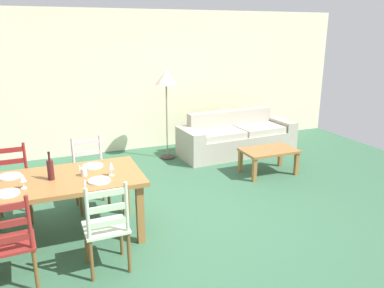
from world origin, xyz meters
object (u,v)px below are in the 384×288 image
(dining_chair_near_left, at_px, (10,244))
(standing_lamp, at_px, (166,83))
(wine_glass_near_left, at_px, (23,178))
(couch, at_px, (236,138))
(dining_table, at_px, (55,187))
(dining_chair_far_right, at_px, (90,173))
(coffee_table, at_px, (269,153))
(dining_chair_near_right, at_px, (107,227))
(dining_chair_far_left, at_px, (12,184))
(coffee_cup_primary, at_px, (84,172))
(wine_bottle, at_px, (50,169))
(wine_glass_near_right, at_px, (111,166))

(dining_chair_near_left, xyz_separation_m, standing_lamp, (2.51, 3.10, 0.93))
(wine_glass_near_left, height_order, couch, wine_glass_near_left)
(dining_table, bearing_deg, dining_chair_near_left, -119.83)
(dining_chair_near_left, bearing_deg, dining_chair_far_right, 59.36)
(dining_chair_near_left, bearing_deg, standing_lamp, 51.04)
(dining_chair_far_right, xyz_separation_m, coffee_table, (2.91, 0.18, -0.12))
(dining_chair_near_right, height_order, dining_chair_far_left, same)
(dining_table, height_order, dining_chair_near_right, dining_chair_near_right)
(dining_chair_near_right, height_order, coffee_cup_primary, dining_chair_near_right)
(dining_chair_far_right, bearing_deg, coffee_table, 3.55)
(dining_chair_near_left, height_order, coffee_table, dining_chair_near_left)
(dining_table, distance_m, dining_chair_near_right, 0.90)
(couch, bearing_deg, dining_chair_far_right, -154.70)
(wine_bottle, bearing_deg, standing_lamp, 48.18)
(dining_chair_near_left, xyz_separation_m, wine_bottle, (0.41, 0.76, 0.39))
(dining_chair_near_right, bearing_deg, dining_chair_far_left, 120.51)
(dining_chair_near_left, xyz_separation_m, coffee_cup_primary, (0.75, 0.74, 0.32))
(dining_chair_near_right, xyz_separation_m, couch, (3.00, 2.93, -0.19))
(coffee_cup_primary, bearing_deg, dining_chair_near_left, -135.46)
(dining_chair_near_left, bearing_deg, coffee_table, 24.04)
(wine_bottle, height_order, wine_glass_near_right, wine_bottle)
(coffee_cup_primary, bearing_deg, dining_chair_far_right, 79.26)
(dining_chair_near_right, height_order, coffee_table, dining_chair_near_right)
(dining_table, height_order, coffee_cup_primary, coffee_cup_primary)
(dining_chair_far_left, relative_size, standing_lamp, 0.59)
(wine_bottle, distance_m, standing_lamp, 3.19)
(dining_chair_far_right, relative_size, standing_lamp, 0.59)
(dining_chair_near_left, relative_size, wine_bottle, 3.04)
(wine_bottle, relative_size, standing_lamp, 0.19)
(dining_table, bearing_deg, dining_chair_far_left, 122.53)
(wine_glass_near_left, xyz_separation_m, standing_lamp, (2.37, 2.50, 0.55))
(dining_table, relative_size, couch, 0.82)
(wine_glass_near_left, height_order, wine_glass_near_right, same)
(dining_chair_near_left, relative_size, standing_lamp, 0.59)
(dining_chair_near_right, xyz_separation_m, standing_lamp, (1.65, 3.12, 0.93))
(dining_chair_near_right, height_order, wine_glass_near_right, dining_chair_near_right)
(dining_chair_near_right, distance_m, standing_lamp, 3.65)
(dining_chair_near_right, xyz_separation_m, coffee_table, (2.96, 1.72, -0.12))
(dining_chair_near_right, relative_size, wine_glass_near_left, 5.96)
(dining_table, distance_m, wine_glass_near_left, 0.39)
(wine_glass_near_right, height_order, standing_lamp, standing_lamp)
(dining_chair_far_left, height_order, coffee_table, dining_chair_far_left)
(couch, bearing_deg, coffee_table, -91.88)
(dining_table, bearing_deg, coffee_table, 15.60)
(dining_chair_near_left, height_order, coffee_cup_primary, dining_chair_near_left)
(dining_table, relative_size, dining_chair_far_left, 1.98)
(wine_glass_near_left, bearing_deg, dining_chair_far_right, 50.16)
(wine_glass_near_left, relative_size, couch, 0.07)
(standing_lamp, bearing_deg, couch, -7.81)
(coffee_table, bearing_deg, wine_glass_near_left, -163.41)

